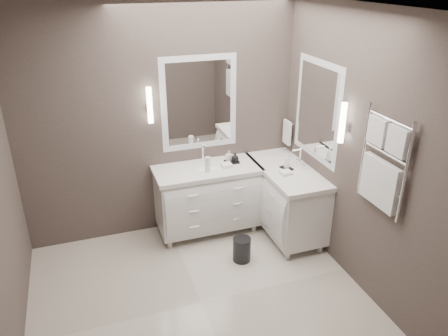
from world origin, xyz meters
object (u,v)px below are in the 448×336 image
object	(u,v)px
vanity_back	(207,195)
vanity_right	(285,196)
waste_bin	(242,249)
towel_ladder	(382,167)

from	to	relation	value
vanity_back	vanity_right	distance (m)	0.93
vanity_right	waste_bin	xyz separation A→B (m)	(-0.70, -0.38, -0.35)
towel_ladder	waste_bin	world-z (taller)	towel_ladder
vanity_right	waste_bin	world-z (taller)	vanity_right
vanity_right	towel_ladder	distance (m)	1.60
waste_bin	vanity_right	bearing A→B (deg)	28.63
vanity_back	waste_bin	bearing A→B (deg)	-76.39
vanity_right	waste_bin	distance (m)	0.87
vanity_back	waste_bin	xyz separation A→B (m)	(0.17, -0.71, -0.35)
towel_ladder	vanity_back	bearing A→B (deg)	124.10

